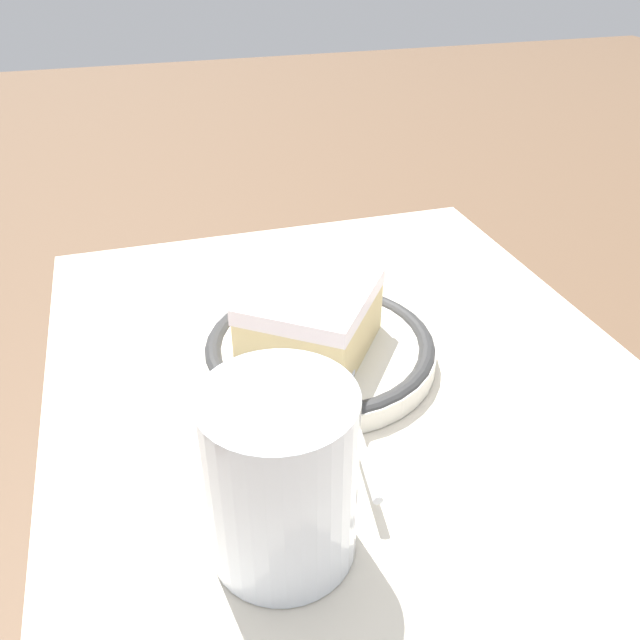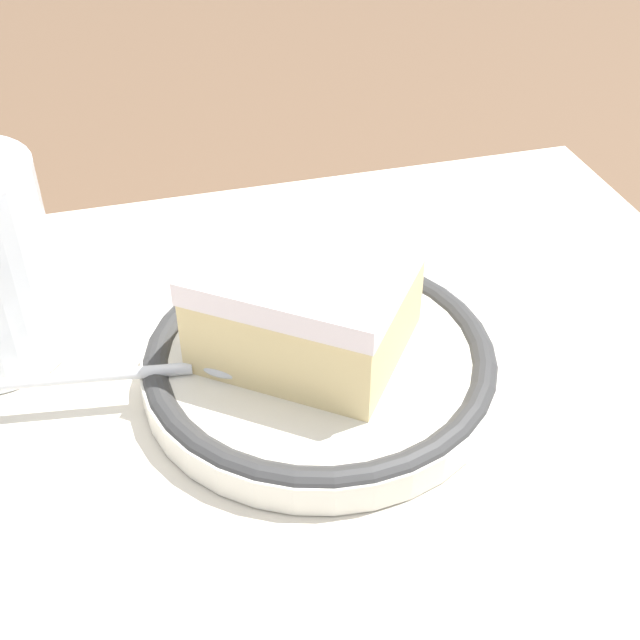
{
  "view_description": "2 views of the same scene",
  "coord_description": "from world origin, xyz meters",
  "px_view_note": "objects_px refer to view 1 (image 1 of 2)",
  "views": [
    {
      "loc": [
        0.34,
        -0.13,
        0.29
      ],
      "look_at": [
        -0.04,
        -0.02,
        0.04
      ],
      "focal_mm": 36.56,
      "sensor_mm": 36.0,
      "label": 1
    },
    {
      "loc": [
        0.04,
        0.28,
        0.28
      ],
      "look_at": [
        -0.04,
        -0.02,
        0.04
      ],
      "focal_mm": 46.93,
      "sensor_mm": 36.0,
      "label": 2
    }
  ],
  "objects_px": {
    "cake_slice": "(311,319)",
    "cup": "(281,486)",
    "spoon": "(345,390)",
    "plate": "(320,349)",
    "napkin": "(212,283)"
  },
  "relations": [
    {
      "from": "cake_slice",
      "to": "cup",
      "type": "relative_size",
      "value": 1.22
    },
    {
      "from": "spoon",
      "to": "cup",
      "type": "distance_m",
      "value": 0.11
    },
    {
      "from": "plate",
      "to": "cake_slice",
      "type": "bearing_deg",
      "value": -59.25
    },
    {
      "from": "plate",
      "to": "spoon",
      "type": "relative_size",
      "value": 1.29
    },
    {
      "from": "napkin",
      "to": "spoon",
      "type": "bearing_deg",
      "value": 15.95
    },
    {
      "from": "cake_slice",
      "to": "spoon",
      "type": "distance_m",
      "value": 0.06
    },
    {
      "from": "napkin",
      "to": "cup",
      "type": "bearing_deg",
      "value": -1.38
    },
    {
      "from": "spoon",
      "to": "napkin",
      "type": "distance_m",
      "value": 0.21
    },
    {
      "from": "cake_slice",
      "to": "plate",
      "type": "bearing_deg",
      "value": 120.75
    },
    {
      "from": "cake_slice",
      "to": "spoon",
      "type": "xyz_separation_m",
      "value": [
        0.06,
        0.01,
        -0.02
      ]
    },
    {
      "from": "cup",
      "to": "napkin",
      "type": "height_order",
      "value": "cup"
    },
    {
      "from": "plate",
      "to": "cake_slice",
      "type": "distance_m",
      "value": 0.03
    },
    {
      "from": "plate",
      "to": "spoon",
      "type": "distance_m",
      "value": 0.06
    },
    {
      "from": "cake_slice",
      "to": "spoon",
      "type": "height_order",
      "value": "cake_slice"
    },
    {
      "from": "spoon",
      "to": "plate",
      "type": "bearing_deg",
      "value": 178.1
    }
  ]
}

